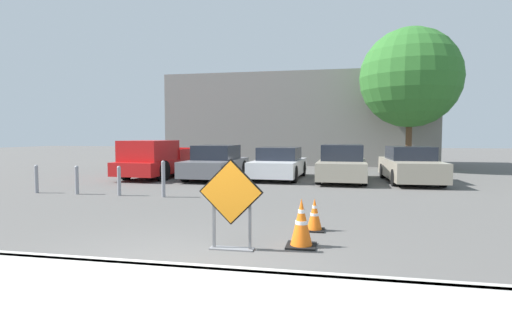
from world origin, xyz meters
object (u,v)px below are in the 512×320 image
at_px(parked_car_third, 342,164).
at_px(bollard_nearest, 163,178).
at_px(road_closed_sign, 231,200).
at_px(bollard_fourth, 36,178).
at_px(traffic_cone_nearest, 301,223).
at_px(parked_car_fourth, 410,166).
at_px(traffic_cone_second, 315,215).
at_px(pickup_truck, 160,160).
at_px(parked_car_second, 279,164).
at_px(bollard_third, 77,179).
at_px(bollard_second, 119,180).
at_px(parked_car_nearest, 216,163).

relative_size(parked_car_third, bollard_nearest, 4.10).
distance_m(parked_car_third, bollard_nearest, 7.56).
bearing_deg(road_closed_sign, bollard_fourth, 147.48).
xyz_separation_m(road_closed_sign, traffic_cone_nearest, (1.08, 0.43, -0.42)).
height_order(traffic_cone_nearest, parked_car_fourth, parked_car_fourth).
relative_size(traffic_cone_nearest, bollard_fourth, 0.89).
distance_m(road_closed_sign, bollard_fourth, 9.21).
height_order(traffic_cone_second, pickup_truck, pickup_truck).
xyz_separation_m(traffic_cone_second, pickup_truck, (-7.26, 8.69, 0.44)).
xyz_separation_m(pickup_truck, parked_car_second, (5.27, 0.42, -0.12)).
bearing_deg(bollard_nearest, pickup_truck, 116.09).
bearing_deg(parked_car_second, road_closed_sign, 96.58).
bearing_deg(bollard_third, traffic_cone_second, -24.00).
bearing_deg(bollard_third, bollard_second, 0.00).
xyz_separation_m(parked_car_fourth, bollard_nearest, (-7.90, -5.54, -0.08)).
height_order(parked_car_fourth, bollard_third, parked_car_fourth).
distance_m(parked_car_second, bollard_fourth, 9.07).
bearing_deg(parked_car_second, traffic_cone_nearest, 102.69).
distance_m(pickup_truck, parked_car_third, 7.89).
xyz_separation_m(parked_car_nearest, bollard_fourth, (-4.38, -5.17, -0.19)).
height_order(bollard_second, bollard_fourth, bollard_second).
distance_m(parked_car_nearest, bollard_third, 5.95).
bearing_deg(parked_car_nearest, bollard_fourth, 51.13).
bearing_deg(traffic_cone_nearest, parked_car_third, 85.49).
height_order(parked_car_nearest, parked_car_fourth, parked_car_nearest).
bearing_deg(parked_car_third, parked_car_nearest, 4.40).
height_order(bollard_nearest, bollard_third, bollard_nearest).
height_order(road_closed_sign, bollard_second, road_closed_sign).
height_order(road_closed_sign, traffic_cone_nearest, road_closed_sign).
xyz_separation_m(parked_car_second, bollard_fourth, (-7.01, -5.75, -0.15)).
xyz_separation_m(traffic_cone_nearest, parked_car_second, (-1.84, 10.27, 0.23)).
relative_size(bollard_nearest, bollard_third, 1.22).
bearing_deg(parked_car_third, traffic_cone_second, 87.74).
bearing_deg(bollard_fourth, traffic_cone_second, -20.48).
distance_m(parked_car_second, bollard_second, 7.07).
height_order(parked_car_nearest, bollard_second, parked_car_nearest).
distance_m(road_closed_sign, parked_car_third, 10.53).
distance_m(road_closed_sign, pickup_truck, 11.92).
xyz_separation_m(bollard_second, bollard_third, (-1.45, -0.00, -0.01)).
relative_size(traffic_cone_second, parked_car_fourth, 0.13).
xyz_separation_m(bollard_second, bollard_fourth, (-2.90, -0.00, -0.01)).
bearing_deg(bollard_second, parked_car_fourth, 30.64).
bearing_deg(bollard_nearest, road_closed_sign, -55.40).
distance_m(road_closed_sign, bollard_nearest, 6.02).
bearing_deg(bollard_third, parked_car_second, 45.99).
distance_m(traffic_cone_second, parked_car_fourth, 9.48).
height_order(parked_car_third, bollard_nearest, parked_car_third).
bearing_deg(road_closed_sign, traffic_cone_second, 52.11).
height_order(traffic_cone_nearest, pickup_truck, pickup_truck).
relative_size(parked_car_nearest, bollard_fourth, 4.79).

